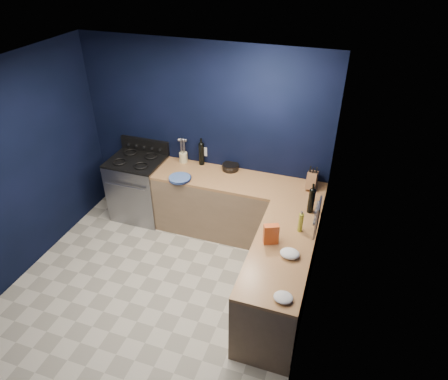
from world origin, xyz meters
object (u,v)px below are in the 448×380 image
at_px(utensil_crock, 183,157).
at_px(knife_block, 312,180).
at_px(plate_stack, 180,178).
at_px(gas_range, 140,188).
at_px(crouton_bag, 271,234).

xyz_separation_m(utensil_crock, knife_block, (1.84, -0.10, 0.04)).
bearing_deg(plate_stack, knife_block, 12.28).
bearing_deg(gas_range, crouton_bag, -26.07).
bearing_deg(knife_block, plate_stack, -165.47).
height_order(plate_stack, utensil_crock, utensil_crock).
height_order(gas_range, crouton_bag, crouton_bag).
bearing_deg(knife_block, crouton_bag, -99.15).
bearing_deg(utensil_crock, plate_stack, -72.60).
bearing_deg(plate_stack, gas_range, 164.34).
relative_size(plate_stack, utensil_crock, 1.99).
xyz_separation_m(utensil_crock, crouton_bag, (1.59, -1.34, 0.04)).
relative_size(gas_range, knife_block, 4.16).
height_order(gas_range, utensil_crock, utensil_crock).
distance_m(plate_stack, utensil_crock, 0.49).
distance_m(gas_range, knife_block, 2.54).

